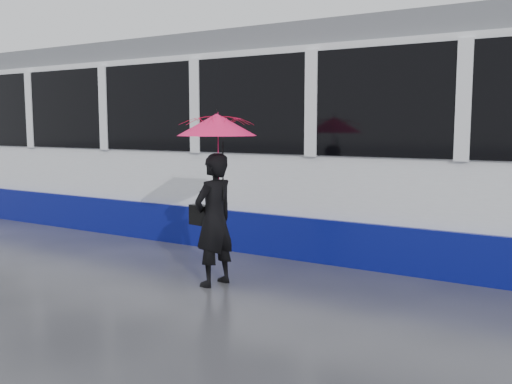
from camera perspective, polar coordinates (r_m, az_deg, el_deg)
The scene contains 6 objects.
ground at distance 6.97m, azimuth 1.76°, elevation -9.22°, with size 90.00×90.00×0.00m, color #2A2A2F.
rails at distance 9.15m, azimuth 9.69°, elevation -5.37°, with size 34.00×1.51×0.02m.
tram at distance 9.69m, azimuth 0.79°, elevation 5.10°, with size 26.00×2.56×3.35m.
woman at distance 6.79m, azimuth -4.21°, elevation -2.79°, with size 0.58×0.38×1.58m, color black.
umbrella at distance 6.67m, azimuth -3.93°, elevation 5.19°, with size 1.07×1.07×1.07m.
handbag at distance 6.93m, azimuth -5.59°, elevation -2.29°, with size 0.30×0.17×0.43m.
Camera 1 is at (3.36, -5.80, 1.91)m, focal length 40.00 mm.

